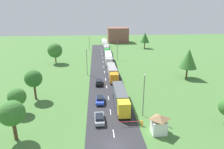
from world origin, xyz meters
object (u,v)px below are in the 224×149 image
object	(u,v)px
truck_third	(108,58)
car_third	(99,82)
lamppost_fourth	(89,41)
truck_fifth	(104,43)
barrier_gate	(138,123)
tree_maple	(12,113)
car_lead	(99,118)
tree_ash	(145,38)
tree_birch	(55,50)
lamppost_third	(117,49)
distant_building	(118,35)
truck_second	(112,72)
person_lead	(159,123)
car_second	(100,100)
truck_fourth	(106,49)
tree_oak	(33,79)
tree_lime	(17,97)
lamppost_second	(87,61)
guard_booth	(159,124)
lamppost_lead	(144,94)
tree_pine	(188,59)

from	to	relation	value
truck_third	car_third	distance (m)	24.52
lamppost_fourth	truck_fifth	bearing A→B (deg)	48.68
barrier_gate	tree_maple	xyz separation A→B (m)	(-21.55, -2.35, 4.30)
car_lead	tree_ash	bearing A→B (deg)	70.19
tree_birch	lamppost_fourth	bearing A→B (deg)	64.20
barrier_gate	lamppost_third	distance (m)	51.70
distant_building	car_third	bearing A→B (deg)	-100.22
car_third	lamppost_third	bearing A→B (deg)	74.00
truck_second	lamppost_third	world-z (taller)	lamppost_third
person_lead	truck_second	bearing A→B (deg)	102.73
truck_fifth	car_second	bearing A→B (deg)	-93.39
truck_fourth	distant_building	bearing A→B (deg)	74.31
truck_second	truck_third	xyz separation A→B (m)	(-0.04, 18.27, 0.16)
lamppost_fourth	tree_oak	world-z (taller)	lamppost_fourth
tree_oak	tree_lime	distance (m)	7.16
truck_third	lamppost_second	size ratio (longest dim) A/B	1.55
car_third	tree_birch	world-z (taller)	tree_birch
barrier_gate	tree_maple	size ratio (longest dim) A/B	0.65
person_lead	tree_lime	world-z (taller)	tree_lime
person_lead	tree_ash	size ratio (longest dim) A/B	0.21
guard_booth	car_lead	bearing A→B (deg)	157.01
car_third	tree_maple	distance (m)	28.72
car_third	guard_booth	distance (m)	26.55
truck_second	tree_birch	distance (m)	29.34
barrier_gate	lamppost_third	world-z (taller)	lamppost_third
guard_booth	person_lead	bearing A→B (deg)	71.12
truck_fifth	barrier_gate	size ratio (longest dim) A/B	2.80
car_second	lamppost_lead	size ratio (longest dim) A/B	0.47
truck_third	distant_building	xyz separation A→B (m)	(9.50, 52.42, 2.47)
car_second	car_third	world-z (taller)	car_third
person_lead	distant_building	size ratio (longest dim) A/B	0.14
truck_third	tree_pine	distance (m)	31.49
tree_birch	tree_pine	world-z (taller)	tree_pine
tree_lime	barrier_gate	bearing A→B (deg)	-15.91
tree_birch	lamppost_third	bearing A→B (deg)	8.65
lamppost_fourth	lamppost_second	bearing A→B (deg)	-89.42
car_second	tree_birch	world-z (taller)	tree_birch
distant_building	guard_booth	bearing A→B (deg)	-92.06
truck_third	barrier_gate	xyz separation A→B (m)	(2.62, -46.12, -1.54)
car_lead	guard_booth	distance (m)	11.44
truck_fourth	car_third	distance (m)	43.78
car_third	tree_oak	size ratio (longest dim) A/B	0.59
tree_lime	distant_building	size ratio (longest dim) A/B	0.43
guard_booth	barrier_gate	distance (m)	4.24
lamppost_third	tree_oak	size ratio (longest dim) A/B	1.09
truck_fourth	car_second	distance (m)	55.39
car_third	tree_maple	world-z (taller)	tree_maple
truck_second	lamppost_lead	world-z (taller)	lamppost_lead
truck_fourth	barrier_gate	bearing A→B (deg)	-87.91
truck_third	tree_pine	size ratio (longest dim) A/B	1.47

